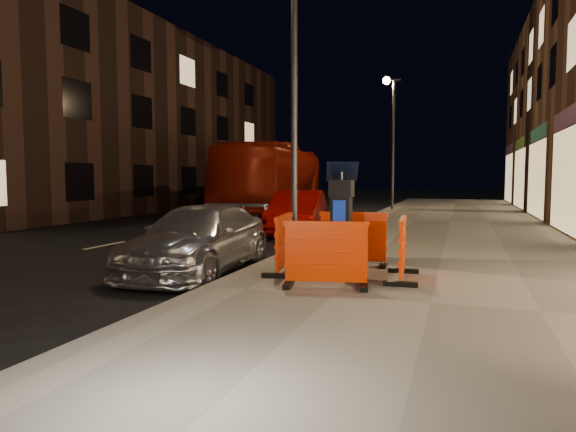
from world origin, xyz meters
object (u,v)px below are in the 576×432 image
(car_red, at_px, (298,234))
(barrier_back, at_px, (353,239))
(car_silver, at_px, (199,271))
(barrier_front, at_px, (326,255))
(barrier_bldgside, at_px, (402,249))
(parking_kiosk, at_px, (341,222))
(barrier_kerbside, at_px, (284,243))
(bus_doubledecker, at_px, (274,213))

(car_red, bearing_deg, barrier_back, -72.73)
(barrier_back, distance_m, car_silver, 2.82)
(car_silver, bearing_deg, car_red, 87.50)
(barrier_front, relative_size, car_silver, 0.30)
(barrier_bldgside, bearing_deg, parking_kiosk, 86.20)
(barrier_front, xyz_separation_m, barrier_kerbside, (-0.95, 0.95, 0.00))
(barrier_back, xyz_separation_m, car_red, (-2.79, 5.61, -0.62))
(barrier_front, relative_size, barrier_back, 1.00)
(barrier_front, relative_size, car_red, 0.31)
(barrier_back, bearing_deg, barrier_front, -92.80)
(parking_kiosk, distance_m, car_silver, 2.86)
(barrier_kerbside, xyz_separation_m, car_silver, (-1.72, 0.28, -0.62))
(bus_doubledecker, bearing_deg, barrier_bldgside, -70.11)
(barrier_kerbside, distance_m, bus_doubledecker, 15.64)
(car_red, bearing_deg, parking_kiosk, -76.14)
(car_silver, bearing_deg, barrier_front, -28.41)
(car_red, bearing_deg, barrier_front, -78.80)
(barrier_front, height_order, bus_doubledecker, bus_doubledecker)
(car_silver, height_order, car_red, car_red)
(car_silver, relative_size, car_red, 1.04)
(car_silver, bearing_deg, parking_kiosk, -9.69)
(barrier_bldgside, bearing_deg, car_silver, 81.71)
(barrier_kerbside, bearing_deg, barrier_bldgside, -97.80)
(barrier_front, height_order, barrier_kerbside, same)
(car_red, bearing_deg, car_silver, -98.10)
(barrier_kerbside, relative_size, barrier_bldgside, 1.00)
(barrier_front, bearing_deg, parking_kiosk, 79.20)
(parking_kiosk, bearing_deg, car_silver, 168.13)
(parking_kiosk, bearing_deg, car_red, 107.28)
(barrier_front, bearing_deg, car_silver, 144.40)
(car_red, bearing_deg, bus_doubledecker, 105.48)
(parking_kiosk, xyz_separation_m, barrier_kerbside, (-0.95, 0.00, -0.37))
(parking_kiosk, bearing_deg, barrier_front, -95.80)
(barrier_front, relative_size, barrier_kerbside, 1.00)
(barrier_front, height_order, barrier_back, same)
(barrier_bldgside, relative_size, car_red, 0.31)
(car_silver, height_order, bus_doubledecker, bus_doubledecker)
(barrier_back, height_order, barrier_bldgside, same)
(parking_kiosk, height_order, car_silver, parking_kiosk)
(parking_kiosk, distance_m, barrier_front, 1.02)
(barrier_kerbside, relative_size, car_red, 0.31)
(parking_kiosk, relative_size, car_red, 0.43)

